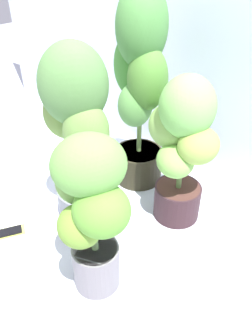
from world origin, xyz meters
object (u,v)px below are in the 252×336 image
object	(u,v)px
potted_plant_back_center	(140,83)
cell_phone	(9,232)
potted_plant_front_right	(91,207)
potted_plant_back_right	(181,143)
potted_plant_center	(77,125)

from	to	relation	value
potted_plant_back_center	cell_phone	bearing A→B (deg)	-103.89
potted_plant_front_right	potted_plant_back_center	xyz separation A→B (m)	(-0.33, 0.66, 0.16)
potted_plant_back_center	potted_plant_front_right	bearing A→B (deg)	-63.46
potted_plant_back_right	potted_plant_front_right	bearing A→B (deg)	-89.89
potted_plant_front_right	cell_phone	size ratio (longest dim) A/B	4.29
potted_plant_front_right	potted_plant_back_center	world-z (taller)	potted_plant_back_center
potted_plant_back_right	cell_phone	size ratio (longest dim) A/B	4.55
potted_plant_back_right	cell_phone	distance (m)	0.91
potted_plant_center	cell_phone	distance (m)	0.62
potted_plant_center	potted_plant_back_center	bearing A→B (deg)	88.38
potted_plant_back_center	potted_plant_center	bearing A→B (deg)	-91.62
potted_plant_center	potted_plant_back_center	world-z (taller)	potted_plant_back_center
cell_phone	potted_plant_center	bearing A→B (deg)	-88.64
potted_plant_center	potted_plant_front_right	xyz separation A→B (m)	(0.34, -0.25, -0.09)
potted_plant_back_right	cell_phone	xyz separation A→B (m)	(-0.51, -0.63, -0.41)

